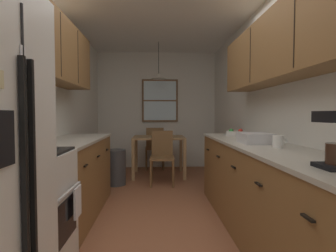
{
  "coord_description": "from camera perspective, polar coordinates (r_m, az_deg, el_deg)",
  "views": [
    {
      "loc": [
        -0.03,
        -2.46,
        1.19
      ],
      "look_at": [
        0.14,
        1.29,
        1.02
      ],
      "focal_mm": 29.07,
      "sensor_mm": 36.0,
      "label": 1
    }
  ],
  "objects": [
    {
      "name": "dining_chair_far",
      "position": [
        5.83,
        -2.79,
        -4.26
      ],
      "size": [
        0.41,
        0.41,
        0.9
      ],
      "color": "brown",
      "rests_on": "ground"
    },
    {
      "name": "mug_by_coffeemaker",
      "position": [
        2.5,
        22.1,
        -3.07
      ],
      "size": [
        0.13,
        0.09,
        0.1
      ],
      "color": "white",
      "rests_on": "counter_right"
    },
    {
      "name": "wall_right",
      "position": [
        3.72,
        19.15,
        3.72
      ],
      "size": [
        0.1,
        9.0,
        2.55
      ],
      "primitive_type": "cube",
      "color": "white",
      "rests_on": "ground"
    },
    {
      "name": "wall_left",
      "position": [
        3.7,
        -23.61,
        3.65
      ],
      "size": [
        0.1,
        9.0,
        2.55
      ],
      "primitive_type": "cube",
      "color": "white",
      "rests_on": "ground"
    },
    {
      "name": "upper_cabinets_right",
      "position": [
        2.75,
        23.48,
        15.46
      ],
      "size": [
        0.33,
        2.78,
        0.63
      ],
      "color": "brown"
    },
    {
      "name": "fruit_bowl",
      "position": [
        3.73,
        14.03,
        -1.44
      ],
      "size": [
        0.27,
        0.27,
        0.09
      ],
      "color": "silver",
      "rests_on": "counter_right"
    },
    {
      "name": "dish_rack",
      "position": [
        2.83,
        17.78,
        -2.44
      ],
      "size": [
        0.28,
        0.34,
        0.1
      ],
      "primitive_type": "cube",
      "color": "silver",
      "rests_on": "counter_right"
    },
    {
      "name": "trash_bin",
      "position": [
        4.7,
        -10.92,
        -8.48
      ],
      "size": [
        0.34,
        0.34,
        0.59
      ],
      "primitive_type": "cylinder",
      "color": "#3F3F42",
      "rests_on": "ground"
    },
    {
      "name": "dish_towel",
      "position": [
        2.32,
        -18.44,
        -14.85
      ],
      "size": [
        0.02,
        0.16,
        0.24
      ],
      "primitive_type": "cube",
      "color": "white"
    },
    {
      "name": "pendant_light",
      "position": [
        5.24,
        -1.97,
        10.42
      ],
      "size": [
        0.3,
        0.3,
        0.69
      ],
      "color": "black"
    },
    {
      "name": "wall_back",
      "position": [
        6.11,
        -2.36,
        3.34
      ],
      "size": [
        4.4,
        0.1,
        2.55
      ],
      "primitive_type": "cube",
      "color": "white",
      "rests_on": "ground"
    },
    {
      "name": "storage_canister",
      "position": [
        2.62,
        -24.43,
        -2.12
      ],
      "size": [
        0.13,
        0.13,
        0.17
      ],
      "color": "#D84C19",
      "rests_on": "counter_left"
    },
    {
      "name": "ground_plane",
      "position": [
        3.65,
        -2.14,
        -16.46
      ],
      "size": [
        12.0,
        12.0,
        0.0
      ],
      "primitive_type": "plane",
      "color": "#995B3D"
    },
    {
      "name": "counter_right",
      "position": [
        2.76,
        19.83,
        -13.1
      ],
      "size": [
        0.64,
        3.1,
        0.9
      ],
      "color": "brown",
      "rests_on": "ground"
    },
    {
      "name": "dining_table",
      "position": [
        5.22,
        -1.95,
        -3.53
      ],
      "size": [
        0.98,
        0.78,
        0.76
      ],
      "color": "#A87F51",
      "rests_on": "ground"
    },
    {
      "name": "counter_left",
      "position": [
        3.39,
        -19.55,
        -10.19
      ],
      "size": [
        0.64,
        1.75,
        0.9
      ],
      "color": "brown",
      "rests_on": "ground"
    },
    {
      "name": "microwave_over_range",
      "position": [
        2.31,
        -31.6,
        14.4
      ],
      "size": [
        0.39,
        0.6,
        0.31
      ],
      "color": "black"
    },
    {
      "name": "dining_chair_near",
      "position": [
        4.64,
        -1.23,
        -6.01
      ],
      "size": [
        0.41,
        0.41,
        0.9
      ],
      "color": "brown",
      "rests_on": "ground"
    },
    {
      "name": "back_window",
      "position": [
        6.04,
        -1.7,
        5.33
      ],
      "size": [
        0.79,
        0.05,
        0.94
      ],
      "color": "brown"
    },
    {
      "name": "ceiling_slab",
      "position": [
        3.73,
        -2.21,
        24.6
      ],
      "size": [
        4.4,
        9.0,
        0.08
      ],
      "primitive_type": "cube",
      "color": "white"
    },
    {
      "name": "stove_range",
      "position": [
        2.32,
        -28.33,
        -15.82
      ],
      "size": [
        0.66,
        0.62,
        1.1
      ],
      "color": "white",
      "rests_on": "ground"
    },
    {
      "name": "upper_cabinets_left",
      "position": [
        3.38,
        -22.52,
        14.3
      ],
      "size": [
        0.33,
        1.83,
        0.7
      ],
      "color": "brown"
    }
  ]
}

